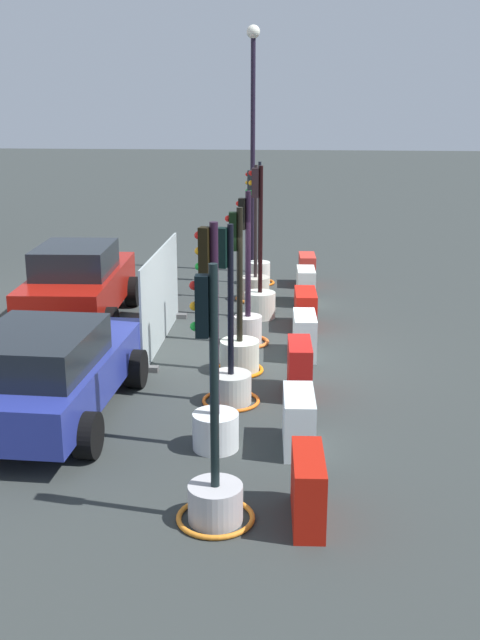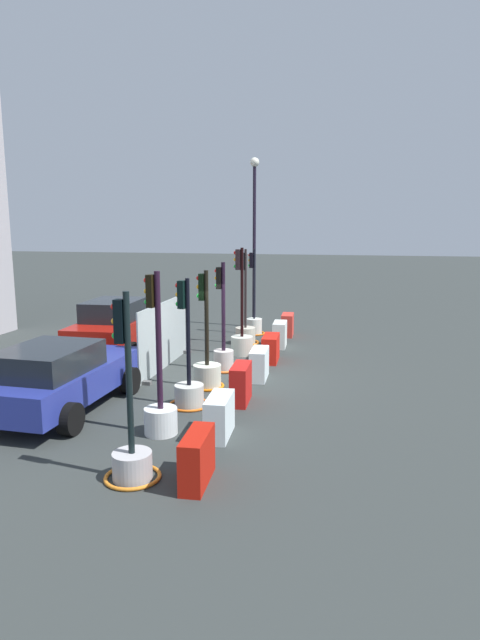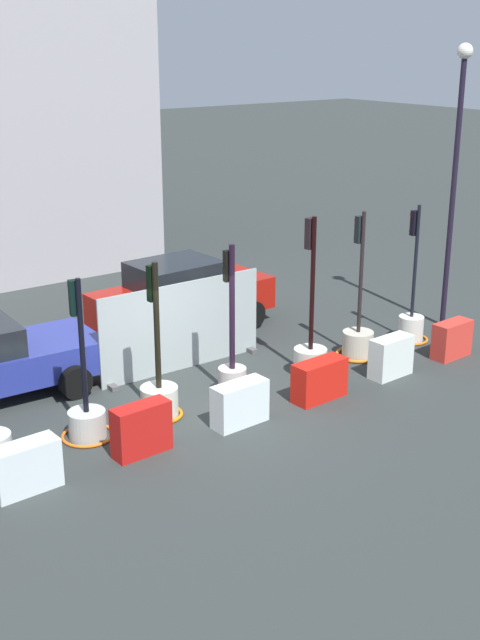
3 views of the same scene
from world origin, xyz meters
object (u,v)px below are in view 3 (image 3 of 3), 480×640
object	(u,v)px
construction_barrier_3	(240,404)
street_lamp_post	(456,155)
construction_barrier_1	(26,467)
construction_barrier_6	(452,340)
traffic_light_3	(159,392)
traffic_light_4	(232,370)
construction_barrier_2	(141,429)
construction_barrier_4	(319,380)
car_red_compact	(181,296)
traffic_light_2	(86,413)
construction_barrier_5	(391,357)
traffic_light_7	(411,321)
traffic_light_6	(358,338)
traffic_light_5	(310,349)

from	to	relation	value
construction_barrier_3	street_lamp_post	bearing A→B (deg)	11.56
construction_barrier_1	construction_barrier_6	size ratio (longest dim) A/B	1.12
traffic_light_3	traffic_light_4	bearing A→B (deg)	-1.04
construction_barrier_2	street_lamp_post	distance (m)	10.23
construction_barrier_2	construction_barrier_4	bearing A→B (deg)	-1.44
car_red_compact	construction_barrier_3	bearing A→B (deg)	-110.79
traffic_light_2	traffic_light_4	xyz separation A→B (m)	(3.17, -0.05, 0.06)
construction_barrier_5	traffic_light_3	bearing A→B (deg)	166.24
traffic_light_7	construction_barrier_4	xyz separation A→B (m)	(-3.97, -1.25, -0.08)
traffic_light_6	car_red_compact	world-z (taller)	traffic_light_6
traffic_light_6	construction_barrier_5	distance (m)	1.27
traffic_light_3	car_red_compact	world-z (taller)	traffic_light_3
traffic_light_2	construction_barrier_1	distance (m)	1.97
construction_barrier_4	construction_barrier_5	xyz separation A→B (m)	(2.00, -0.01, 0.03)
traffic_light_3	traffic_light_5	size ratio (longest dim) A/B	0.88
traffic_light_5	street_lamp_post	size ratio (longest dim) A/B	0.51
traffic_light_2	construction_barrier_5	distance (m)	6.57
traffic_light_2	traffic_light_6	distance (m)	6.69
traffic_light_4	traffic_light_6	xyz separation A→B (m)	(3.52, 0.07, -0.10)
construction_barrier_6	construction_barrier_3	bearing A→B (deg)	179.44
traffic_light_2	construction_barrier_2	xyz separation A→B (m)	(0.48, -1.13, -0.02)
construction_barrier_4	construction_barrier_6	world-z (taller)	construction_barrier_6
construction_barrier_3	car_red_compact	xyz separation A→B (m)	(1.90, 5.01, 0.47)
traffic_light_4	construction_barrier_4	world-z (taller)	traffic_light_4
traffic_light_3	construction_barrier_6	xyz separation A→B (m)	(6.86, -1.25, -0.08)
construction_barrier_4	construction_barrier_2	bearing A→B (deg)	178.56
traffic_light_2	construction_barrier_3	bearing A→B (deg)	-25.73
construction_barrier_2	traffic_light_3	bearing A→B (deg)	47.49
construction_barrier_3	construction_barrier_6	size ratio (longest dim) A/B	1.12
construction_barrier_2	construction_barrier_5	distance (m)	5.97
street_lamp_post	construction_barrier_6	bearing A→B (deg)	-134.52
construction_barrier_4	street_lamp_post	xyz separation A→B (m)	(5.44, 1.53, 3.79)
traffic_light_3	construction_barrier_4	size ratio (longest dim) A/B	2.58
construction_barrier_6	car_red_compact	world-z (taller)	car_red_compact
traffic_light_5	construction_barrier_4	size ratio (longest dim) A/B	2.93
construction_barrier_3	car_red_compact	distance (m)	5.37
construction_barrier_4	construction_barrier_5	distance (m)	2.00
construction_barrier_5	car_red_compact	world-z (taller)	car_red_compact
traffic_light_3	street_lamp_post	xyz separation A→B (m)	(8.40, 0.32, 3.70)
construction_barrier_2	construction_barrier_3	distance (m)	2.03
traffic_light_4	construction_barrier_2	size ratio (longest dim) A/B	2.95
traffic_light_3	traffic_light_6	world-z (taller)	traffic_light_6
construction_barrier_3	car_red_compact	size ratio (longest dim) A/B	0.24
traffic_light_6	car_red_compact	xyz separation A→B (m)	(-2.28, 3.78, 0.46)
traffic_light_2	construction_barrier_4	distance (m)	4.62
traffic_light_2	construction_barrier_4	world-z (taller)	traffic_light_2
traffic_light_7	construction_barrier_1	xyz separation A→B (m)	(-10.04, -1.15, -0.07)
construction_barrier_1	street_lamp_post	xyz separation A→B (m)	(11.50, 1.43, 3.78)
construction_barrier_2	construction_barrier_6	world-z (taller)	construction_barrier_2
construction_barrier_2	traffic_light_6	bearing A→B (deg)	10.41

